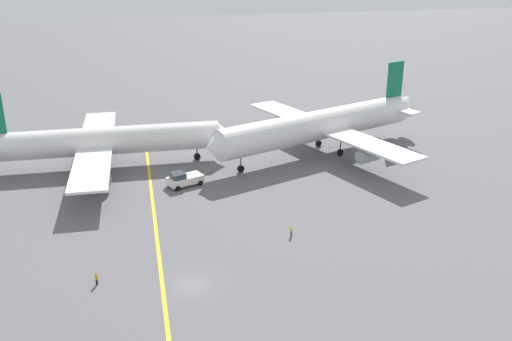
{
  "coord_description": "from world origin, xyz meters",
  "views": [
    {
      "loc": [
        -5.64,
        -60.78,
        39.1
      ],
      "look_at": [
        14.4,
        26.34,
        4.0
      ],
      "focal_mm": 39.9,
      "sensor_mm": 36.0,
      "label": 1
    }
  ],
  "objects_px": {
    "airliner_at_gate_left": "(104,142)",
    "ground_crew_ramp_agent_by_cones": "(96,279)",
    "ground_crew_marshaller_foreground": "(291,231)",
    "airliner_being_pushed": "(319,126)",
    "pushback_tug": "(184,179)"
  },
  "relations": [
    {
      "from": "airliner_at_gate_left",
      "to": "ground_crew_ramp_agent_by_cones",
      "type": "relative_size",
      "value": 30.02
    },
    {
      "from": "ground_crew_marshaller_foreground",
      "to": "ground_crew_ramp_agent_by_cones",
      "type": "bearing_deg",
      "value": -165.67
    },
    {
      "from": "airliner_at_gate_left",
      "to": "airliner_being_pushed",
      "type": "bearing_deg",
      "value": -3.23
    },
    {
      "from": "ground_crew_ramp_agent_by_cones",
      "to": "pushback_tug",
      "type": "bearing_deg",
      "value": 64.24
    },
    {
      "from": "ground_crew_marshaller_foreground",
      "to": "airliner_being_pushed",
      "type": "bearing_deg",
      "value": 65.06
    },
    {
      "from": "airliner_being_pushed",
      "to": "pushback_tug",
      "type": "distance_m",
      "value": 30.79
    },
    {
      "from": "airliner_being_pushed",
      "to": "ground_crew_marshaller_foreground",
      "type": "bearing_deg",
      "value": -114.94
    },
    {
      "from": "ground_crew_ramp_agent_by_cones",
      "to": "ground_crew_marshaller_foreground",
      "type": "distance_m",
      "value": 28.07
    },
    {
      "from": "airliner_at_gate_left",
      "to": "ground_crew_marshaller_foreground",
      "type": "relative_size",
      "value": 29.46
    },
    {
      "from": "airliner_at_gate_left",
      "to": "ground_crew_ramp_agent_by_cones",
      "type": "distance_m",
      "value": 42.56
    },
    {
      "from": "airliner_at_gate_left",
      "to": "pushback_tug",
      "type": "relative_size",
      "value": 5.16
    },
    {
      "from": "airliner_at_gate_left",
      "to": "ground_crew_ramp_agent_by_cones",
      "type": "height_order",
      "value": "airliner_at_gate_left"
    },
    {
      "from": "airliner_at_gate_left",
      "to": "ground_crew_ramp_agent_by_cones",
      "type": "xyz_separation_m",
      "value": [
        -0.53,
        -42.36,
        -4.06
      ]
    },
    {
      "from": "airliner_at_gate_left",
      "to": "ground_crew_marshaller_foreground",
      "type": "height_order",
      "value": "airliner_at_gate_left"
    },
    {
      "from": "airliner_at_gate_left",
      "to": "airliner_being_pushed",
      "type": "relative_size",
      "value": 0.97
    }
  ]
}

